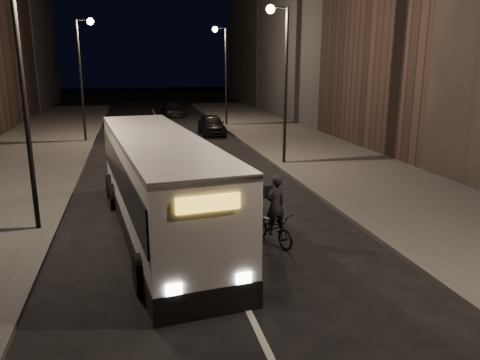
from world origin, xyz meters
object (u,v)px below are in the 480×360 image
streetlight_left_near (30,67)px  car_mid (116,130)px  streetlight_right_mid (281,64)px  cyclist_on_bicycle (274,221)px  car_far (173,109)px  streetlight_right_far (223,63)px  streetlight_left_far (84,64)px  car_near (212,124)px  city_bus (159,180)px

streetlight_left_near → car_mid: bearing=84.9°
streetlight_right_mid → cyclist_on_bicycle: size_ratio=3.60×
car_far → streetlight_right_far: bearing=-72.1°
car_mid → streetlight_right_far: bearing=-160.8°
streetlight_left_far → streetlight_right_mid: bearing=-43.2°
streetlight_right_far → cyclist_on_bicycle: streetlight_right_far is taller
cyclist_on_bicycle → car_far: size_ratio=0.46×
car_near → streetlight_left_near: bearing=-114.1°
streetlight_right_far → car_near: bearing=-112.5°
streetlight_left_far → cyclist_on_bicycle: size_ratio=3.60×
streetlight_right_far → streetlight_left_near: size_ratio=1.00×
streetlight_right_mid → car_far: streetlight_right_mid is taller
city_bus → cyclist_on_bicycle: bearing=-38.2°
streetlight_left_far → car_far: (7.09, 15.01, -4.65)m
streetlight_left_near → car_far: (7.09, 33.01, -4.65)m
city_bus → cyclist_on_bicycle: size_ratio=5.37×
car_near → car_far: car_near is taller
city_bus → car_mid: city_bus is taller
streetlight_left_far → car_mid: 5.23m
streetlight_left_near → cyclist_on_bicycle: 8.87m
streetlight_right_mid → streetlight_right_far: (0.00, 16.00, 0.00)m
streetlight_right_mid → car_near: (-1.73, 11.83, -4.60)m
streetlight_left_far → car_near: (8.93, 1.83, -4.60)m
streetlight_right_far → cyclist_on_bicycle: (-3.59, -26.72, -4.61)m
streetlight_right_far → cyclist_on_bicycle: size_ratio=3.60×
streetlight_left_far → city_bus: streetlight_left_far is taller
streetlight_left_near → car_near: streetlight_left_near is taller
streetlight_right_mid → streetlight_right_far: same height
streetlight_left_far → car_far: bearing=64.7°
cyclist_on_bicycle → car_near: 22.62m
city_bus → car_near: 21.18m
car_mid → city_bus: bearing=87.8°
streetlight_left_near → car_near: (8.93, 19.83, -4.60)m
streetlight_right_mid → city_bus: streetlight_right_mid is taller
car_far → streetlight_right_mid: bearing=-85.6°
car_near → car_mid: size_ratio=1.15×
streetlight_right_far → streetlight_left_far: size_ratio=1.00×
car_near → car_far: (-1.84, 13.18, -0.05)m
streetlight_right_mid → streetlight_left_near: same height
cyclist_on_bicycle → streetlight_right_mid: bearing=51.6°
streetlight_right_far → city_bus: 25.89m
car_far → car_mid: bearing=-115.2°
streetlight_left_far → city_bus: size_ratio=0.67×
streetlight_left_near → car_near: 22.23m
car_far → car_near: bearing=-85.7°
streetlight_right_mid → car_far: size_ratio=1.66×
car_mid → car_far: bearing=-119.4°
car_far → streetlight_left_near: bearing=-105.8°
streetlight_right_mid → car_near: 12.81m
streetlight_left_far → car_far: size_ratio=1.66×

